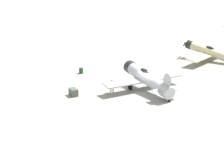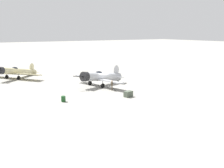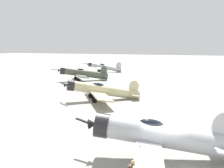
# 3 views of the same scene
# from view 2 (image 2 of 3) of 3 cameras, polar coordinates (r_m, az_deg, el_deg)

# --- Properties ---
(ground_plane) EXTENTS (400.00, 400.00, 0.00)m
(ground_plane) POSITION_cam_2_polar(r_m,az_deg,el_deg) (46.52, -2.13, -0.27)
(ground_plane) COLOR gray
(airplane_foreground) EXTENTS (10.63, 11.13, 3.41)m
(airplane_foreground) POSITION_cam_2_polar(r_m,az_deg,el_deg) (45.88, -2.58, 1.62)
(airplane_foreground) COLOR #B7BABF
(airplane_foreground) RESTS_ON ground_plane
(airplane_mid_apron) EXTENTS (10.44, 11.35, 3.24)m
(airplane_mid_apron) POSITION_cam_2_polar(r_m,az_deg,el_deg) (56.83, -20.54, 2.62)
(airplane_mid_apron) COLOR beige
(airplane_mid_apron) RESTS_ON ground_plane
(ground_crew_mechanic) EXTENTS (0.47, 0.53, 1.70)m
(ground_crew_mechanic) POSITION_cam_2_polar(r_m,az_deg,el_deg) (42.14, -0.00, -0.10)
(ground_crew_mechanic) COLOR brown
(ground_crew_mechanic) RESTS_ON ground_plane
(equipment_crate) EXTENTS (1.43, 1.05, 0.87)m
(equipment_crate) POSITION_cam_2_polar(r_m,az_deg,el_deg) (38.31, 3.67, -2.24)
(equipment_crate) COLOR #4C5647
(equipment_crate) RESTS_ON ground_plane
(fuel_drum) EXTENTS (0.65, 0.65, 0.80)m
(fuel_drum) POSITION_cam_2_polar(r_m,az_deg,el_deg) (36.27, -10.83, -3.29)
(fuel_drum) COLOR #19471E
(fuel_drum) RESTS_ON ground_plane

